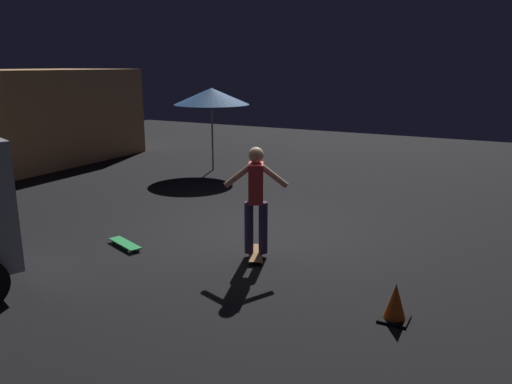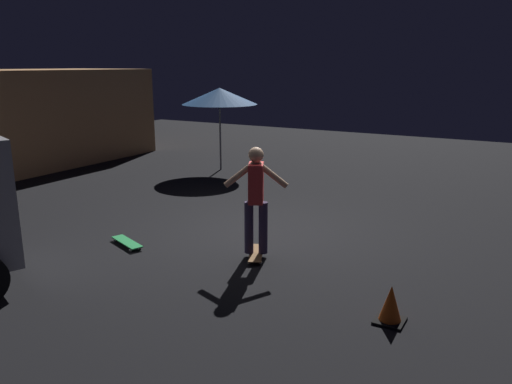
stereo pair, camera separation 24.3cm
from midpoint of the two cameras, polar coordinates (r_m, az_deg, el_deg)
ground_plane at (r=9.09m, az=1.26°, el=-4.60°), size 28.00×28.00×0.00m
patio_umbrella at (r=14.25m, az=-3.64°, el=10.75°), size 2.10×2.10×2.30m
skateboard_ridden at (r=7.97m, az=0.88°, el=-6.95°), size 0.79×0.53×0.07m
skateboard_spare at (r=8.69m, az=-13.59°, el=-5.54°), size 0.46×0.80×0.07m
skater at (r=7.67m, az=0.91°, el=-0.10°), size 0.52×0.92×1.67m
traffic_cone at (r=6.25m, az=16.08°, el=-12.21°), size 0.34×0.34×0.46m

